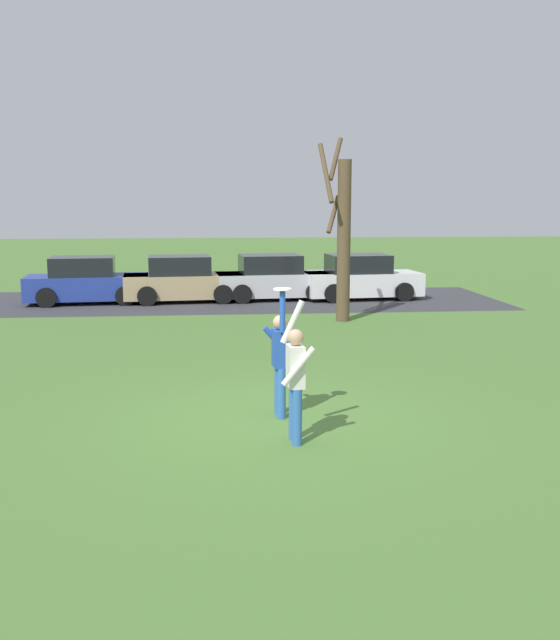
% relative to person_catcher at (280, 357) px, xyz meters
% --- Properties ---
extents(ground_plane, '(120.00, 120.00, 0.00)m').
position_rel_person_catcher_xyz_m(ground_plane, '(-0.09, -0.14, -0.98)').
color(ground_plane, '#4C7533').
extents(person_catcher, '(0.49, 0.56, 2.08)m').
position_rel_person_catcher_xyz_m(person_catcher, '(0.00, 0.00, 0.00)').
color(person_catcher, '#3366B7').
rests_on(person_catcher, ground_plane).
extents(person_defender, '(0.49, 0.57, 2.04)m').
position_rel_person_catcher_xyz_m(person_defender, '(0.10, -1.29, -0.00)').
color(person_defender, '#3366B7').
rests_on(person_defender, ground_plane).
extents(frisbee_disc, '(0.28, 0.28, 0.02)m').
position_rel_person_catcher_xyz_m(frisbee_disc, '(0.02, -0.22, 1.11)').
color(frisbee_disc, white).
rests_on(frisbee_disc, person_catcher).
extents(parked_car_blue, '(4.24, 2.31, 1.59)m').
position_rel_person_catcher_xyz_m(parked_car_blue, '(-5.35, 13.84, -0.25)').
color(parked_car_blue, '#233893').
rests_on(parked_car_blue, ground_plane).
extents(parked_car_tan, '(4.24, 2.31, 1.59)m').
position_rel_person_catcher_xyz_m(parked_car_tan, '(-2.09, 13.91, -0.25)').
color(parked_car_tan, tan).
rests_on(parked_car_tan, ground_plane).
extents(parked_car_silver, '(4.24, 2.31, 1.59)m').
position_rel_person_catcher_xyz_m(parked_car_silver, '(1.10, 14.16, -0.25)').
color(parked_car_silver, '#BCBCC1').
rests_on(parked_car_silver, ground_plane).
extents(parked_car_white, '(4.24, 2.31, 1.59)m').
position_rel_person_catcher_xyz_m(parked_car_white, '(4.23, 14.01, -0.25)').
color(parked_car_white, white).
rests_on(parked_car_white, ground_plane).
extents(parking_strip, '(19.06, 6.40, 0.01)m').
position_rel_person_catcher_xyz_m(parking_strip, '(-0.55, 13.94, -0.98)').
color(parking_strip, '#38383D').
rests_on(parking_strip, ground_plane).
extents(bare_tree_tall, '(0.90, 1.25, 5.25)m').
position_rel_person_catcher_xyz_m(bare_tree_tall, '(2.67, 9.26, 1.51)').
color(bare_tree_tall, brown).
rests_on(bare_tree_tall, ground_plane).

